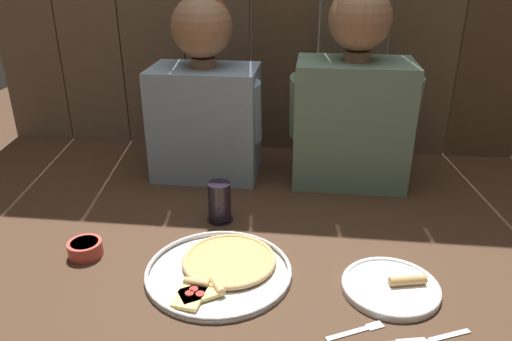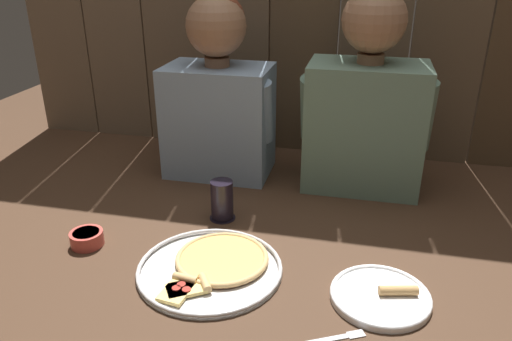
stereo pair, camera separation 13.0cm
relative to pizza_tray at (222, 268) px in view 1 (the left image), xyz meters
name	(u,v)px [view 1 (the left image)]	position (x,y,z in m)	size (l,w,h in m)	color
ground_plane	(262,250)	(0.09, 0.10, -0.01)	(3.20, 3.20, 0.00)	#422B1C
pizza_tray	(222,268)	(0.00, 0.00, 0.00)	(0.35, 0.35, 0.03)	silver
dinner_plate	(391,287)	(0.40, -0.03, 0.00)	(0.22, 0.22, 0.03)	white
drinking_glass	(220,202)	(-0.05, 0.24, 0.05)	(0.07, 0.07, 0.12)	black
dipping_bowl	(85,248)	(-0.36, 0.03, 0.01)	(0.09, 0.09, 0.04)	#CC4C42
table_fork	(358,330)	(0.31, -0.17, -0.01)	(0.12, 0.07, 0.01)	silver
table_spoon	(430,339)	(0.45, -0.18, -0.01)	(0.14, 0.08, 0.01)	silver
diner_left	(205,95)	(-0.15, 0.56, 0.27)	(0.38, 0.23, 0.59)	#849EB7
diner_right	(354,97)	(0.33, 0.56, 0.28)	(0.40, 0.23, 0.62)	slate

